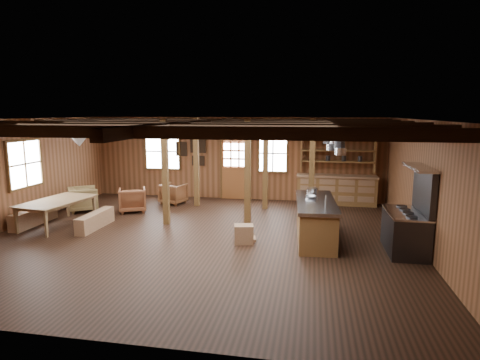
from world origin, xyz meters
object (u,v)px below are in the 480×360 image
Objects in this scene: dining_table at (59,213)px; commercial_range at (408,224)px; kitchen_island at (315,220)px; armchair_b at (173,194)px; armchair_c at (83,199)px; armchair_a at (132,200)px.

commercial_range is at bearing -85.62° from dining_table.
dining_table is (-6.62, -0.06, -0.13)m from kitchen_island.
dining_table is 3.68m from armchair_b.
dining_table is at bearing 176.86° from commercial_range.
commercial_range is 2.54× the size of armchair_b.
armchair_c is at bearing 163.96° from kitchen_island.
kitchen_island is 7.10m from armchair_c.
armchair_b is at bearing -26.46° from dining_table.
kitchen_island is 5.46m from armchair_b.
commercial_range reaches higher than armchair_a.
commercial_range reaches higher than dining_table.
kitchen_island is 3.22× the size of armchair_a.
commercial_range is 9.10m from armchair_c.
kitchen_island reaches higher than armchair_b.
commercial_range is at bearing 166.53° from armchair_b.
commercial_range is 7.70m from armchair_a.
armchair_a is at bearing -25.88° from dining_table.
armchair_a is (1.20, 1.83, 0.01)m from dining_table.
armchair_a is at bearing 70.22° from armchair_b.
armchair_b is 0.90× the size of armchair_c.
kitchen_island reaches higher than armchair_c.
kitchen_island is at bearing 161.72° from armchair_b.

